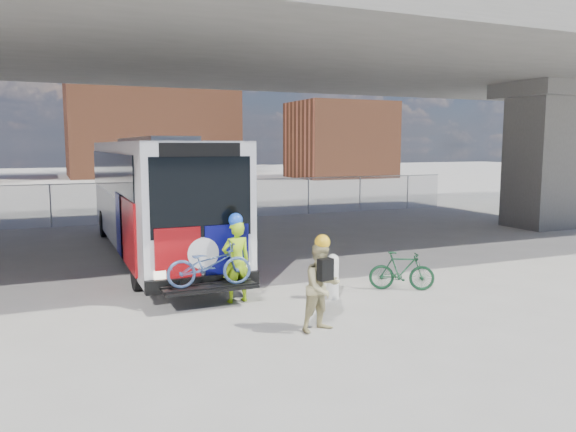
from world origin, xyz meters
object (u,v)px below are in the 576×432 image
cyclist_tan (322,286)px  bike_parked (402,271)px  bus (153,188)px  cyclist_hivis (236,259)px  bollard (333,275)px

cyclist_tan → bike_parked: cyclist_tan is taller
bus → bike_parked: bearing=-56.1°
bus → cyclist_hivis: (0.68, -6.32, -1.15)m
bollard → bike_parked: size_ratio=0.67×
bollard → cyclist_hivis: 2.20m
cyclist_hivis → bike_parked: cyclist_hivis is taller
bus → bollard: bus is taller
bollard → cyclist_tan: cyclist_tan is taller
bollard → cyclist_tan: (-1.20, -1.86, 0.31)m
cyclist_tan → bike_parked: bearing=18.2°
cyclist_hivis → cyclist_tan: size_ratio=1.09×
bike_parked → bus: bearing=63.4°
bollard → bike_parked: (1.89, 0.05, -0.09)m
bollard → cyclist_tan: 2.24m
bollard → cyclist_hivis: (-2.07, 0.64, 0.41)m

